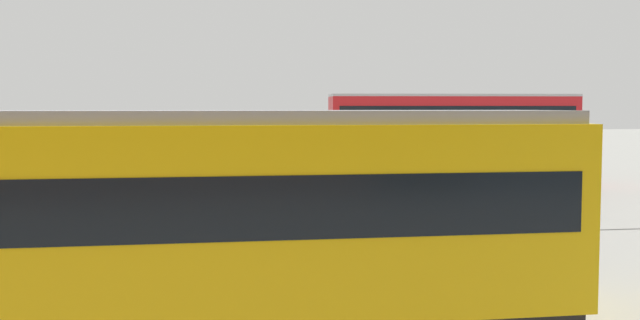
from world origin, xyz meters
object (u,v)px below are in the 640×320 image
Objects in this scene: info_sign at (276,169)px; pedestrian_crossing at (475,208)px; double_decker_bus at (451,139)px; pedestrian_near_railing at (386,190)px; tram_yellow at (67,217)px.

pedestrian_crossing is at bearing 135.86° from info_sign.
pedestrian_near_railing is at bearing 61.60° from double_decker_bus.
double_decker_bus is 13.63m from pedestrian_crossing.
tram_yellow is 10.27m from pedestrian_crossing.
tram_yellow is at bearing 54.46° from pedestrian_near_railing.
pedestrian_near_railing is (4.86, 8.98, -1.09)m from double_decker_bus.
pedestrian_crossing is at bearing -145.16° from tram_yellow.
pedestrian_near_railing is 1.00× the size of pedestrian_crossing.
tram_yellow is at bearing 69.03° from info_sign.
pedestrian_crossing is 0.71× the size of info_sign.
info_sign is at bearing -44.14° from pedestrian_crossing.
double_decker_bus is at bearing -105.27° from pedestrian_crossing.
double_decker_bus is 22.42m from tram_yellow.
double_decker_bus reaches higher than info_sign.
double_decker_bus reaches higher than pedestrian_crossing.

